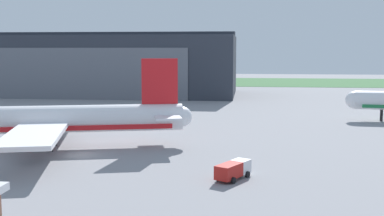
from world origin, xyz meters
name	(u,v)px	position (x,y,z in m)	size (l,w,h in m)	color
ground_plane	(80,155)	(0.00, 0.00, 0.00)	(440.00, 440.00, 0.00)	gray
grass_field_strip	(196,81)	(0.00, 151.11, 0.04)	(440.00, 56.00, 0.08)	#3C6B3D
maintenance_hangar	(72,65)	(-32.91, 88.12, 9.19)	(102.26, 34.88, 19.29)	#2D333D
airliner_near_right	(41,121)	(-6.84, 3.41, 4.08)	(42.28, 38.30, 12.76)	silver
stair_truck	(233,170)	(20.68, -10.02, 1.08)	(3.99, 5.31, 1.86)	silver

